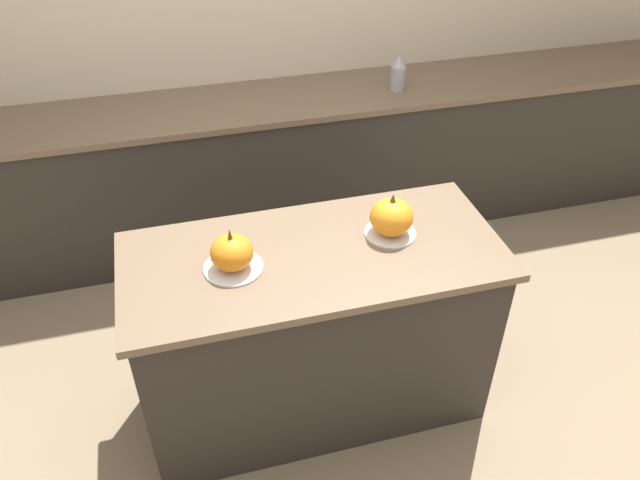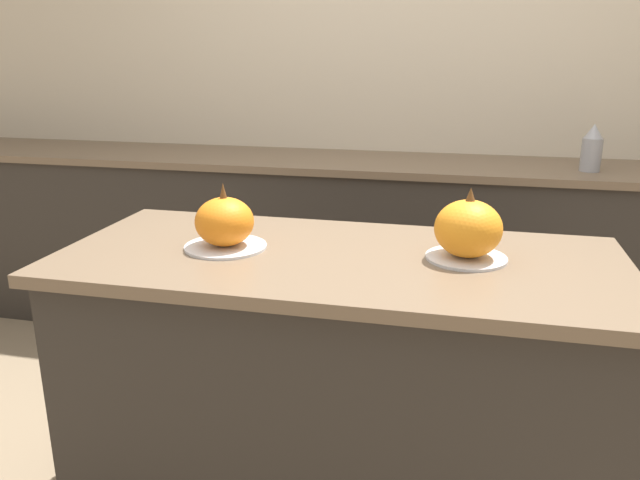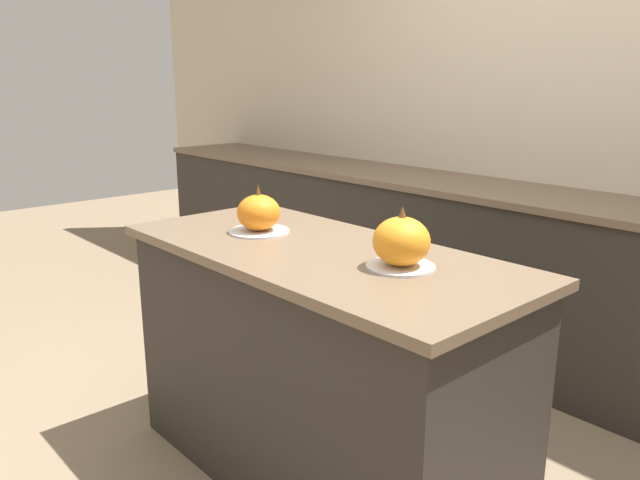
{
  "view_description": "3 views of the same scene",
  "coord_description": "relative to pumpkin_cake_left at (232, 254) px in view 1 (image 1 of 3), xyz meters",
  "views": [
    {
      "loc": [
        -0.48,
        -1.89,
        2.45
      ],
      "look_at": [
        0.02,
        -0.04,
        0.99
      ],
      "focal_mm": 35.0,
      "sensor_mm": 36.0,
      "label": 1
    },
    {
      "loc": [
        0.32,
        -1.59,
        1.43
      ],
      "look_at": [
        -0.05,
        -0.01,
        0.94
      ],
      "focal_mm": 35.0,
      "sensor_mm": 36.0,
      "label": 2
    },
    {
      "loc": [
        1.55,
        -1.38,
        1.47
      ],
      "look_at": [
        0.0,
        0.01,
        0.93
      ],
      "focal_mm": 35.0,
      "sensor_mm": 36.0,
      "label": 3
    }
  ],
  "objects": [
    {
      "name": "bottle_tall",
      "position": [
        1.18,
        1.36,
        0.05
      ],
      "size": [
        0.09,
        0.09,
        0.21
      ],
      "color": "#99999E",
      "rests_on": "back_counter"
    },
    {
      "name": "pumpkin_cake_right",
      "position": [
        0.66,
        0.05,
        0.01
      ],
      "size": [
        0.22,
        0.22,
        0.2
      ],
      "color": "silver",
      "rests_on": "kitchen_island"
    },
    {
      "name": "wall_back",
      "position": [
        0.32,
        1.76,
        0.28
      ],
      "size": [
        8.0,
        0.06,
        2.5
      ],
      "color": "beige",
      "rests_on": "ground_plane"
    },
    {
      "name": "back_counter",
      "position": [
        0.32,
        1.43,
        -0.51
      ],
      "size": [
        6.0,
        0.6,
        0.92
      ],
      "color": "#2D2823",
      "rests_on": "ground_plane"
    },
    {
      "name": "kitchen_island",
      "position": [
        0.32,
        0.01,
        -0.52
      ],
      "size": [
        1.54,
        0.69,
        0.9
      ],
      "color": "#2D2823",
      "rests_on": "ground_plane"
    },
    {
      "name": "pumpkin_cake_left",
      "position": [
        0.0,
        0.0,
        0.0
      ],
      "size": [
        0.23,
        0.23,
        0.19
      ],
      "color": "silver",
      "rests_on": "kitchen_island"
    },
    {
      "name": "ground_plane",
      "position": [
        0.32,
        0.01,
        -0.97
      ],
      "size": [
        12.0,
        12.0,
        0.0
      ],
      "primitive_type": "plane",
      "color": "#847056"
    }
  ]
}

